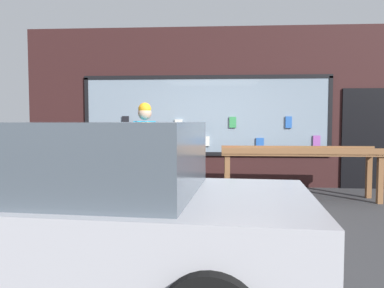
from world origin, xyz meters
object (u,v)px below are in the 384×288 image
person_browsing (145,145)px  small_dog (163,190)px  display_table_left (124,158)px  parked_car (57,203)px  display_table_right (300,157)px

person_browsing → small_dog: (0.32, -0.11, -0.73)m
display_table_left → parked_car: 3.85m
small_dog → person_browsing: bearing=94.5°
person_browsing → parked_car: bearing=-172.7°
display_table_left → display_table_right: 3.21m
display_table_left → person_browsing: 0.88m
display_table_right → person_browsing: size_ratio=1.63×
display_table_right → small_dog: size_ratio=5.20×
small_dog → display_table_left: bearing=71.6°
small_dog → display_table_right: bearing=-48.9°
person_browsing → small_dog: bearing=-99.2°
person_browsing → parked_car: person_browsing is taller
parked_car → display_table_left: bearing=100.7°
display_table_right → parked_car: bearing=-126.4°
parked_car → small_dog: bearing=86.5°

